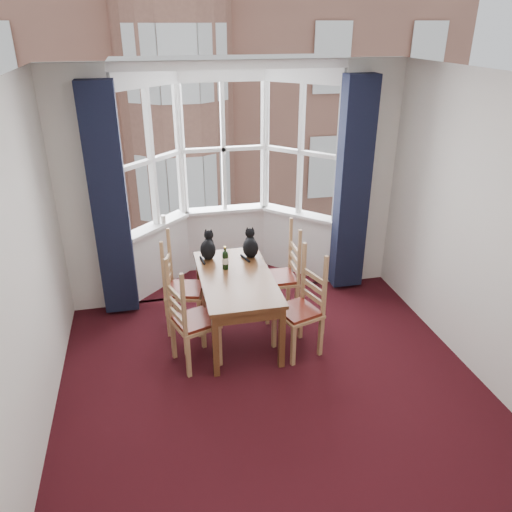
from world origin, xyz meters
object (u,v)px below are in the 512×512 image
object	(u,v)px
chair_right_far	(286,278)
wine_bottle	(225,259)
cat_right	(250,246)
dining_table	(236,284)
candle_tall	(163,220)
chair_left_far	(177,291)
chair_right_near	(305,310)
chair_left_near	(186,325)
cat_left	(208,248)

from	to	relation	value
chair_right_far	wine_bottle	xyz separation A→B (m)	(-0.72, -0.11, 0.37)
cat_right	chair_right_far	bearing A→B (deg)	-20.47
dining_table	chair_right_far	xyz separation A→B (m)	(0.64, 0.31, -0.17)
cat_right	candle_tall	size ratio (longest dim) A/B	3.12
chair_left_far	wine_bottle	world-z (taller)	wine_bottle
chair_right_near	wine_bottle	distance (m)	1.02
chair_left_near	candle_tall	xyz separation A→B (m)	(-0.09, 1.75, 0.45)
cat_right	candle_tall	distance (m)	1.27
chair_right_far	cat_left	bearing A→B (deg)	166.98
chair_left_near	cat_left	bearing A→B (deg)	69.20
wine_bottle	chair_right_near	bearing A→B (deg)	-40.56
dining_table	chair_right_far	bearing A→B (deg)	25.56
chair_right_near	cat_left	bearing A→B (deg)	133.17
chair_left_near	chair_left_far	xyz separation A→B (m)	(-0.04, 0.71, 0.00)
chair_right_far	chair_left_far	bearing A→B (deg)	-178.89
chair_left_near	cat_left	world-z (taller)	cat_left
cat_right	wine_bottle	size ratio (longest dim) A/B	1.31
chair_right_near	wine_bottle	xyz separation A→B (m)	(-0.72, 0.62, 0.37)
chair_left_near	cat_right	xyz separation A→B (m)	(0.83, 0.88, 0.38)
dining_table	chair_left_near	bearing A→B (deg)	-143.83
dining_table	chair_right_near	size ratio (longest dim) A/B	1.54
dining_table	cat_right	size ratio (longest dim) A/B	4.14
cat_left	cat_right	size ratio (longest dim) A/B	0.99
chair_right_near	candle_tall	distance (m)	2.23
dining_table	cat_right	bearing A→B (deg)	61.10
chair_left_near	candle_tall	size ratio (longest dim) A/B	8.38
chair_right_far	candle_tall	xyz separation A→B (m)	(-1.32, 1.02, 0.45)
chair_right_near	cat_left	xyz separation A→B (m)	(-0.87, 0.93, 0.38)
chair_right_near	wine_bottle	bearing A→B (deg)	139.44
chair_left_near	wine_bottle	distance (m)	0.88
chair_left_far	chair_right_far	xyz separation A→B (m)	(1.26, 0.02, 0.00)
cat_left	candle_tall	bearing A→B (deg)	118.83
chair_right_near	candle_tall	xyz separation A→B (m)	(-1.32, 1.74, 0.45)
chair_left_near	chair_right_far	world-z (taller)	same
chair_left_near	candle_tall	world-z (taller)	candle_tall
chair_right_near	chair_right_far	xyz separation A→B (m)	(0.00, 0.72, 0.00)
chair_right_near	candle_tall	bearing A→B (deg)	127.10
chair_right_near	cat_left	size ratio (longest dim) A/B	2.71
dining_table	candle_tall	bearing A→B (deg)	117.00
chair_left_far	wine_bottle	size ratio (longest dim) A/B	3.51
chair_left_near	chair_left_far	world-z (taller)	same
cat_left	candle_tall	xyz separation A→B (m)	(-0.45, 0.82, 0.07)
cat_right	candle_tall	xyz separation A→B (m)	(-0.93, 0.87, 0.07)
cat_left	chair_left_far	bearing A→B (deg)	-149.95
chair_right_near	candle_tall	size ratio (longest dim) A/B	8.38
wine_bottle	cat_right	bearing A→B (deg)	37.31
chair_left_far	wine_bottle	distance (m)	0.66
dining_table	candle_tall	size ratio (longest dim) A/B	12.92
chair_left_far	chair_right_near	size ratio (longest dim) A/B	1.00
chair_left_far	cat_right	bearing A→B (deg)	11.17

